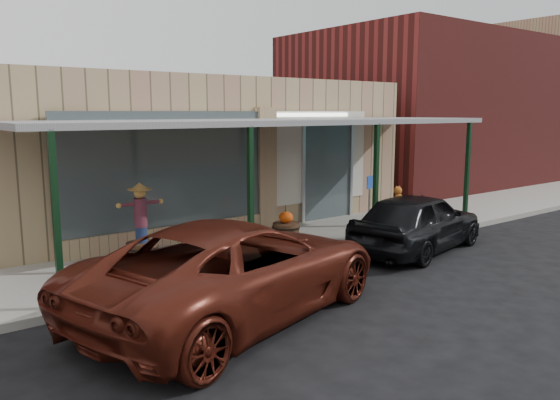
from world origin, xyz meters
TOP-DOWN VIEW (x-y plane):
  - ground at (0.00, 0.00)m, footprint 120.00×120.00m
  - sidewalk at (0.00, 3.60)m, footprint 40.00×3.20m
  - storefront at (-0.00, 8.16)m, footprint 12.00×6.25m
  - awning at (0.00, 3.56)m, footprint 12.00×3.00m
  - block_buildings_near at (2.01, 9.20)m, footprint 61.00×8.00m
  - barrel_scarecrow at (-3.36, 3.92)m, footprint 1.03×0.78m
  - barrel_pumpkin at (0.27, 3.65)m, footprint 0.83×0.83m
  - handicap_sign at (2.23, 2.74)m, footprint 0.31×0.13m
  - parked_sedan at (2.45, 1.39)m, footprint 4.48×2.52m
  - car_maroon at (-3.21, 0.51)m, footprint 6.20×4.11m

SIDE VIEW (x-z plane):
  - ground at x=0.00m, z-range 0.00..0.00m
  - sidewalk at x=0.00m, z-range 0.00..0.15m
  - barrel_pumpkin at x=0.27m, z-range 0.04..0.81m
  - parked_sedan at x=2.45m, z-range -0.02..1.46m
  - barrel_scarecrow at x=-3.36m, z-range -0.13..1.57m
  - car_maroon at x=-3.21m, z-range 0.00..1.58m
  - handicap_sign at x=2.23m, z-range 0.37..1.92m
  - storefront at x=0.00m, z-range -0.01..4.19m
  - awning at x=0.00m, z-range 1.49..4.53m
  - block_buildings_near at x=2.01m, z-range -0.23..7.77m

